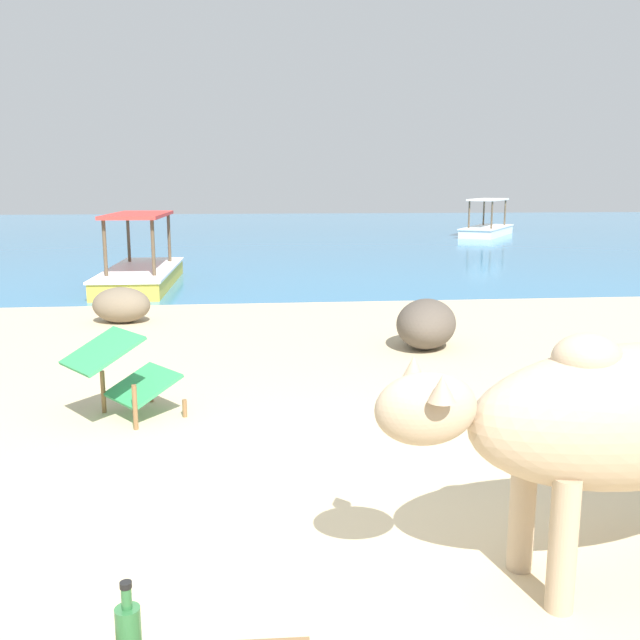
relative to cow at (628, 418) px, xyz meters
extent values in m
cube|color=#CCB78E|center=(-1.41, 0.66, -0.78)|extent=(18.00, 14.00, 0.04)
cube|color=teal|center=(-1.41, 22.66, -0.80)|extent=(60.00, 36.00, 0.03)
cylinder|color=tan|center=(-0.36, -0.21, -0.47)|extent=(0.12, 0.12, 0.59)
cylinder|color=tan|center=(-0.41, 0.11, -0.47)|extent=(0.12, 0.12, 0.59)
ellipsoid|color=tan|center=(0.06, 0.01, 0.01)|extent=(1.68, 0.81, 0.65)
ellipsoid|color=tan|center=(-0.94, -0.12, 0.12)|extent=(0.46, 0.31, 0.30)
cone|color=tan|center=(-0.92, -0.27, 0.25)|extent=(0.12, 0.12, 0.11)
cone|color=tan|center=(-0.96, 0.03, 0.25)|extent=(0.12, 0.12, 0.11)
ellipsoid|color=tan|center=(-0.22, -0.03, 0.28)|extent=(0.33, 0.30, 0.22)
cylinder|color=#2D6B38|center=(-1.98, -1.06, -0.06)|extent=(0.03, 0.03, 0.06)
cylinder|color=black|center=(-1.98, -1.06, -0.02)|extent=(0.03, 0.03, 0.02)
cylinder|color=brown|center=(-2.46, 2.89, -0.69)|extent=(0.04, 0.04, 0.14)
cylinder|color=brown|center=(-2.15, 2.47, -0.69)|extent=(0.04, 0.04, 0.14)
cylinder|color=brown|center=(-2.79, 2.65, -0.59)|extent=(0.04, 0.04, 0.34)
cylinder|color=brown|center=(-2.48, 2.23, -0.59)|extent=(0.04, 0.04, 0.34)
cube|color=#339356|center=(-2.47, 2.56, -0.52)|extent=(0.66, 0.67, 0.21)
cube|color=#339356|center=(-2.72, 2.38, -0.20)|extent=(0.68, 0.69, 0.23)
ellipsoid|color=brown|center=(0.29, 4.55, -0.49)|extent=(0.95, 1.09, 0.54)
ellipsoid|color=#756651|center=(-3.28, 6.37, -0.53)|extent=(0.86, 0.73, 0.46)
cube|color=white|center=(6.80, 21.23, -0.65)|extent=(2.84, 3.64, 0.28)
cube|color=white|center=(6.80, 21.23, -0.49)|extent=(2.93, 3.73, 0.04)
cylinder|color=brown|center=(6.55, 20.11, -0.03)|extent=(0.06, 0.06, 0.95)
cylinder|color=brown|center=(5.90, 20.52, -0.03)|extent=(0.06, 0.06, 0.95)
cylinder|color=brown|center=(7.70, 21.94, -0.03)|extent=(0.06, 0.06, 0.95)
cylinder|color=brown|center=(7.05, 22.35, -0.03)|extent=(0.06, 0.06, 0.95)
cube|color=silver|center=(6.80, 21.23, 0.47)|extent=(2.13, 2.63, 0.06)
cube|color=gold|center=(-3.54, 9.93, -0.65)|extent=(1.15, 3.61, 0.28)
cube|color=white|center=(-3.54, 9.93, -0.49)|extent=(1.20, 3.69, 0.04)
cylinder|color=brown|center=(-3.91, 11.01, -0.03)|extent=(0.06, 0.06, 0.95)
cylinder|color=brown|center=(-3.14, 11.00, -0.03)|extent=(0.06, 0.06, 0.95)
cylinder|color=brown|center=(-3.94, 8.85, -0.03)|extent=(0.06, 0.06, 0.95)
cylinder|color=brown|center=(-3.17, 8.84, -0.03)|extent=(0.06, 0.06, 0.95)
cube|color=red|center=(-3.54, 9.93, 0.47)|extent=(0.97, 2.53, 0.06)
camera|label=1|loc=(-1.65, -2.76, 1.01)|focal=39.17mm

